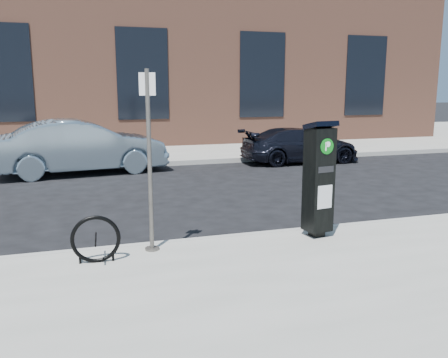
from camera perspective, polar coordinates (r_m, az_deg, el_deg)
name	(u,v)px	position (r m, az deg, el deg)	size (l,w,h in m)	color
ground	(248,242)	(7.81, 2.86, -7.61)	(120.00, 120.00, 0.00)	black
sidewalk_far	(139,143)	(21.25, -10.24, 4.26)	(60.00, 12.00, 0.15)	gray
curb_near	(248,238)	(7.77, 2.91, -7.13)	(60.00, 0.12, 0.16)	#9E9B93
curb_far	(162,164)	(15.38, -7.45, 1.84)	(60.00, 0.12, 0.16)	#9E9B93
building	(128,53)	(24.14, -11.49, 14.68)	(28.00, 10.05, 8.25)	brown
parking_kiosk	(319,178)	(7.56, 11.33, 0.14)	(0.48, 0.43, 1.84)	black
sign_pole	(150,163)	(6.78, -8.94, 1.91)	(0.22, 0.21, 2.59)	#56504B
bike_rack	(96,239)	(6.66, -15.18, -7.04)	(0.66, 0.09, 0.66)	black
car_silver	(82,147)	(14.45, -16.74, 3.75)	(1.67, 4.80, 1.58)	gray
car_dark	(300,145)	(16.14, 9.15, 4.04)	(1.63, 4.01, 1.16)	black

